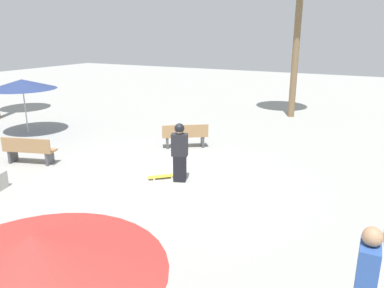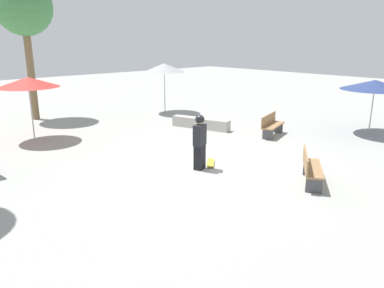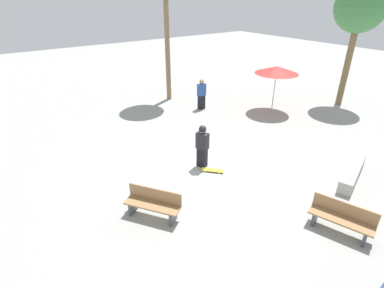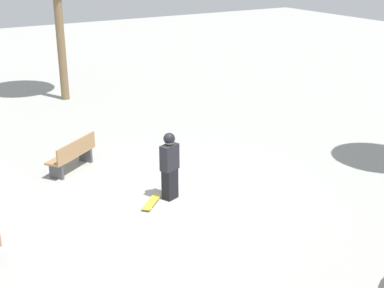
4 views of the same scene
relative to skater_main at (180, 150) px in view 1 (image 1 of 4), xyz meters
name	(u,v)px [view 1 (image 1 of 4)]	position (x,y,z in m)	size (l,w,h in m)	color
ground_plane	(151,177)	(-0.13, 0.87, -0.87)	(60.00, 60.00, 0.00)	#9E9E99
skater_main	(180,150)	(0.00, 0.00, 0.00)	(0.37, 0.49, 1.62)	black
skateboard	(162,176)	(-0.06, 0.52, -0.81)	(0.69, 0.72, 0.07)	gold
bench_near	(29,150)	(-0.92, 4.79, -0.45)	(0.90, 1.66, 0.85)	#47474C
bench_far	(185,136)	(2.78, 1.36, -0.45)	(1.27, 1.57, 0.85)	#47474C
shade_umbrella_navy	(22,84)	(1.56, 7.90, 1.09)	(2.57, 2.57, 2.16)	#B7B7BC
shade_umbrella_red	(34,255)	(-6.53, -2.35, 1.30)	(2.20, 2.20, 2.36)	#B7B7BC
bystander_watching	(365,284)	(-3.64, -4.79, -0.06)	(0.45, 0.26, 1.62)	black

